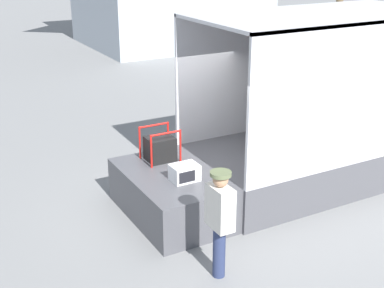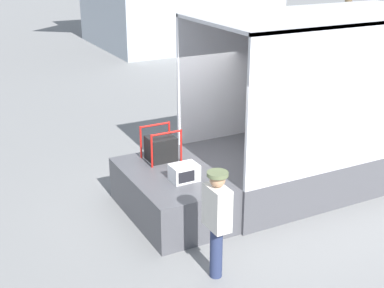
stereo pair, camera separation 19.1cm
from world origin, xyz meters
name	(u,v)px [view 2 (the right image)]	position (x,y,z in m)	size (l,w,h in m)	color
ground_plane	(207,205)	(0.00, 0.00, 0.00)	(160.00, 160.00, 0.00)	gray
box_truck	(380,122)	(4.13, 0.00, 0.95)	(7.07, 2.41, 3.29)	white
tailgate_deck	(171,194)	(-0.71, 0.00, 0.39)	(1.43, 2.29, 0.79)	#4C4C51
microwave	(184,173)	(-0.64, -0.35, 0.93)	(0.45, 0.35, 0.27)	white
portable_generator	(162,148)	(-0.59, 0.63, 1.02)	(0.60, 0.53, 0.61)	black
worker_person	(217,215)	(-0.95, -1.95, 0.99)	(0.29, 0.44, 1.63)	navy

